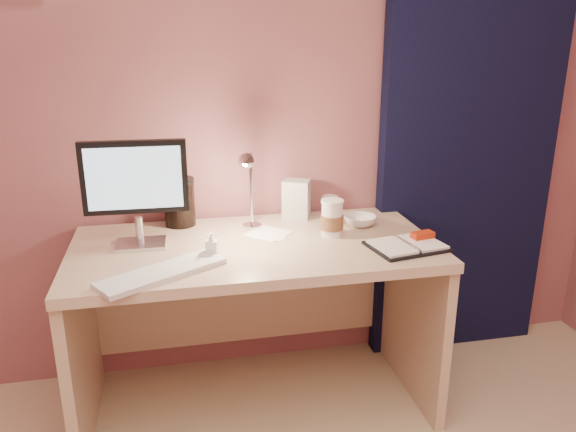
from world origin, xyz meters
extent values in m
plane|color=#A25E61|center=(0.00, 1.75, 1.25)|extent=(3.50, 0.00, 3.50)
cube|color=black|center=(1.05, 1.69, 1.10)|extent=(0.85, 0.08, 2.20)
cube|color=tan|center=(0.00, 1.38, 0.71)|extent=(1.40, 0.70, 0.04)
cube|color=tan|center=(-0.68, 1.38, 0.34)|extent=(0.04, 0.66, 0.69)
cube|color=tan|center=(0.68, 1.38, 0.34)|extent=(0.04, 0.66, 0.69)
cube|color=tan|center=(0.00, 1.71, 0.40)|extent=(1.32, 0.03, 0.55)
cube|color=silver|center=(-0.43, 1.45, 0.74)|extent=(0.19, 0.14, 0.01)
cylinder|color=silver|center=(-0.43, 1.45, 0.79)|extent=(0.03, 0.03, 0.10)
cube|color=black|center=(-0.43, 1.45, 1.00)|extent=(0.38, 0.04, 0.27)
cube|color=#ABCEE8|center=(-0.43, 1.42, 1.00)|extent=(0.34, 0.01, 0.23)
cube|color=silver|center=(-0.35, 1.15, 0.74)|extent=(0.45, 0.34, 0.02)
cube|color=black|center=(0.56, 1.22, 0.74)|extent=(0.31, 0.25, 0.01)
cube|color=white|center=(0.50, 1.20, 0.74)|extent=(0.15, 0.20, 0.01)
cube|color=white|center=(0.63, 1.23, 0.74)|extent=(0.15, 0.20, 0.01)
cube|color=#B62D0F|center=(0.64, 1.26, 0.76)|extent=(0.09, 0.06, 0.02)
cube|color=white|center=(0.07, 1.48, 0.73)|extent=(0.21, 0.21, 0.00)
cube|color=white|center=(0.08, 1.46, 0.73)|extent=(0.17, 0.17, 0.00)
cylinder|color=white|center=(0.32, 1.41, 0.80)|extent=(0.08, 0.08, 0.14)
cylinder|color=brown|center=(0.32, 1.41, 0.79)|extent=(0.09, 0.09, 0.06)
cylinder|color=white|center=(0.32, 1.41, 0.87)|extent=(0.09, 0.09, 0.01)
cylinder|color=white|center=(0.35, 1.56, 0.79)|extent=(0.07, 0.07, 0.12)
imported|color=silver|center=(0.47, 1.50, 0.75)|extent=(0.17, 0.17, 0.04)
imported|color=white|center=(-0.17, 1.28, 0.78)|extent=(0.05, 0.05, 0.09)
cylinder|color=black|center=(-0.27, 1.67, 0.82)|extent=(0.13, 0.13, 0.18)
cube|color=silver|center=(0.23, 1.66, 0.82)|extent=(0.14, 0.13, 0.17)
cylinder|color=silver|center=(0.02, 1.57, 0.74)|extent=(0.08, 0.08, 0.01)
cylinder|color=silver|center=(0.02, 1.57, 0.89)|extent=(0.01, 0.01, 0.30)
cone|color=silver|center=(0.06, 1.43, 1.04)|extent=(0.07, 0.07, 0.06)
camera|label=1|loc=(-0.29, -0.64, 1.51)|focal=35.00mm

